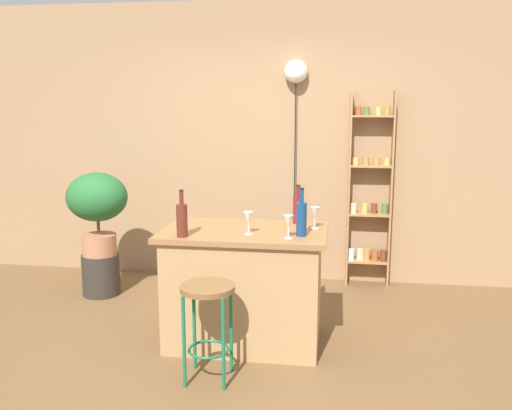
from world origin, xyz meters
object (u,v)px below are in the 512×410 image
(plant_stool, at_px, (101,274))
(wine_glass_right, at_px, (288,222))
(wine_glass_left, at_px, (315,213))
(bottle_soda_blue, at_px, (301,218))
(wine_glass_center, at_px, (248,218))
(bar_stool, at_px, (208,309))
(pendant_globe_light, at_px, (296,74))
(bottle_sauce_amber, at_px, (298,209))
(bottle_wine_red, at_px, (182,219))
(potted_plant, at_px, (97,203))
(spice_shelf, at_px, (370,195))

(plant_stool, relative_size, wine_glass_right, 2.40)
(plant_stool, height_order, wine_glass_left, wine_glass_left)
(bottle_soda_blue, distance_m, wine_glass_center, 0.38)
(bar_stool, relative_size, pendant_globe_light, 0.29)
(bottle_sauce_amber, height_order, wine_glass_left, bottle_sauce_amber)
(bottle_soda_blue, relative_size, bottle_wine_red, 1.03)
(potted_plant, relative_size, bottle_soda_blue, 2.26)
(bottle_soda_blue, xyz_separation_m, bottle_sauce_amber, (-0.05, 0.41, -0.02))
(spice_shelf, bearing_deg, bottle_wine_red, -128.05)
(bottle_wine_red, height_order, wine_glass_left, bottle_wine_red)
(bottle_wine_red, distance_m, wine_glass_right, 0.75)
(potted_plant, bearing_deg, bar_stool, -46.12)
(spice_shelf, height_order, wine_glass_center, spice_shelf)
(bottle_wine_red, height_order, bottle_sauce_amber, bottle_wine_red)
(wine_glass_center, bearing_deg, bottle_soda_blue, 0.90)
(wine_glass_right, bearing_deg, spice_shelf, 69.33)
(plant_stool, xyz_separation_m, pendant_globe_light, (1.79, 0.71, 1.89))
(spice_shelf, xyz_separation_m, potted_plant, (-2.53, -0.67, -0.03))
(bar_stool, xyz_separation_m, bottle_wine_red, (-0.26, 0.34, 0.52))
(bottle_soda_blue, bearing_deg, wine_glass_center, -179.10)
(potted_plant, bearing_deg, spice_shelf, 14.76)
(spice_shelf, distance_m, potted_plant, 2.62)
(bottle_soda_blue, height_order, bottle_wine_red, bottle_soda_blue)
(spice_shelf, xyz_separation_m, plant_stool, (-2.53, -0.67, -0.72))
(potted_plant, bearing_deg, bottle_soda_blue, -26.10)
(wine_glass_right, bearing_deg, wine_glass_center, 164.71)
(plant_stool, height_order, pendant_globe_light, pendant_globe_light)
(bottle_wine_red, bearing_deg, wine_glass_center, 17.54)
(potted_plant, height_order, wine_glass_right, potted_plant)
(potted_plant, distance_m, wine_glass_center, 1.87)
(bar_stool, height_order, plant_stool, bar_stool)
(wine_glass_left, relative_size, wine_glass_center, 1.00)
(bar_stool, relative_size, wine_glass_right, 3.98)
(spice_shelf, relative_size, wine_glass_center, 11.74)
(bottle_sauce_amber, bearing_deg, bar_stool, -119.93)
(bottle_sauce_amber, height_order, pendant_globe_light, pendant_globe_light)
(spice_shelf, relative_size, wine_glass_left, 11.74)
(bottle_wine_red, relative_size, wine_glass_center, 2.05)
(bottle_soda_blue, xyz_separation_m, wine_glass_left, (0.09, 0.24, -0.01))
(bar_stool, bearing_deg, plant_stool, 133.88)
(bar_stool, relative_size, bottle_sauce_amber, 2.15)
(wine_glass_right, bearing_deg, bar_stool, -140.36)
(bar_stool, bearing_deg, bottle_soda_blue, 40.60)
(potted_plant, xyz_separation_m, wine_glass_center, (1.59, -0.97, 0.11))
(spice_shelf, height_order, potted_plant, spice_shelf)
(pendant_globe_light, bearing_deg, wine_glass_right, -86.87)
(bottle_soda_blue, distance_m, bottle_wine_red, 0.84)
(plant_stool, height_order, wine_glass_center, wine_glass_center)
(bottle_soda_blue, bearing_deg, bar_stool, -139.40)
(potted_plant, height_order, wine_glass_center, potted_plant)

